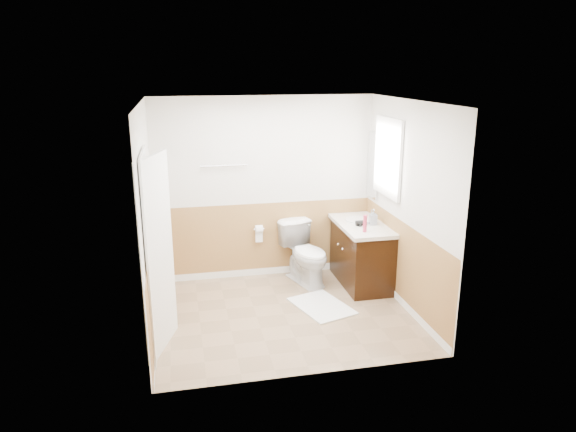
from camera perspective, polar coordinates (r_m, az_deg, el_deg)
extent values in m
plane|color=#8C7051|center=(6.38, -0.41, -10.64)|extent=(3.00, 3.00, 0.00)
plane|color=white|center=(5.72, -0.46, 12.37)|extent=(3.00, 3.00, 0.00)
plane|color=silver|center=(7.17, -2.55, 2.99)|extent=(3.00, 0.00, 3.00)
plane|color=silver|center=(4.72, 2.77, -3.97)|extent=(3.00, 0.00, 3.00)
plane|color=silver|center=(5.83, -15.04, -0.63)|extent=(0.00, 3.00, 3.00)
plane|color=silver|center=(6.39, 12.85, 0.98)|extent=(0.00, 3.00, 3.00)
plane|color=#A97A43|center=(7.36, -2.46, -2.73)|extent=(3.00, 0.00, 3.00)
plane|color=#A97A43|center=(5.04, 2.62, -11.97)|extent=(3.00, 0.00, 3.00)
plane|color=#A97A43|center=(6.08, -14.42, -7.42)|extent=(0.00, 2.60, 2.60)
plane|color=#A97A43|center=(6.62, 12.35, -5.31)|extent=(0.00, 2.60, 2.60)
imported|color=white|center=(7.14, 1.98, -4.09)|extent=(0.68, 0.91, 0.82)
cube|color=white|center=(6.57, 3.68, -9.77)|extent=(0.77, 0.93, 0.02)
cube|color=black|center=(7.16, 7.99, -4.28)|extent=(0.55, 1.10, 0.80)
sphere|color=silver|center=(6.93, 5.98, -3.59)|extent=(0.03, 0.03, 0.03)
sphere|color=silver|center=(7.11, 5.48, -3.07)|extent=(0.03, 0.03, 0.03)
cube|color=beige|center=(7.02, 8.05, -1.03)|extent=(0.60, 1.15, 0.05)
cylinder|color=silver|center=(7.15, 7.72, -0.41)|extent=(0.36, 0.36, 0.02)
cylinder|color=silver|center=(7.20, 9.09, 0.14)|extent=(0.02, 0.02, 0.14)
cylinder|color=#BF314E|center=(6.64, 8.38, -0.82)|extent=(0.05, 0.05, 0.22)
imported|color=gray|center=(6.97, 9.27, -0.10)|extent=(0.10, 0.11, 0.21)
cylinder|color=black|center=(6.93, 7.96, -0.74)|extent=(0.14, 0.07, 0.07)
cylinder|color=black|center=(6.88, 7.85, -1.11)|extent=(0.03, 0.03, 0.07)
cube|color=silver|center=(7.30, 9.23, 5.45)|extent=(0.02, 0.35, 0.90)
cube|color=white|center=(6.80, 10.82, 6.31)|extent=(0.04, 0.80, 1.00)
cube|color=white|center=(6.81, 10.94, 6.31)|extent=(0.01, 0.70, 0.90)
cube|color=white|center=(5.46, -14.02, -4.20)|extent=(0.29, 0.78, 2.04)
cube|color=white|center=(5.46, -14.82, -4.15)|extent=(0.02, 0.92, 2.10)
sphere|color=silver|center=(5.79, -13.30, -3.71)|extent=(0.06, 0.06, 0.06)
cylinder|color=silver|center=(6.98, -6.99, 5.46)|extent=(0.62, 0.02, 0.02)
cylinder|color=silver|center=(7.23, -3.18, -1.43)|extent=(0.14, 0.02, 0.02)
cylinder|color=white|center=(7.23, -3.18, -1.43)|extent=(0.10, 0.11, 0.11)
cube|color=white|center=(7.26, -3.17, -2.26)|extent=(0.10, 0.01, 0.16)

